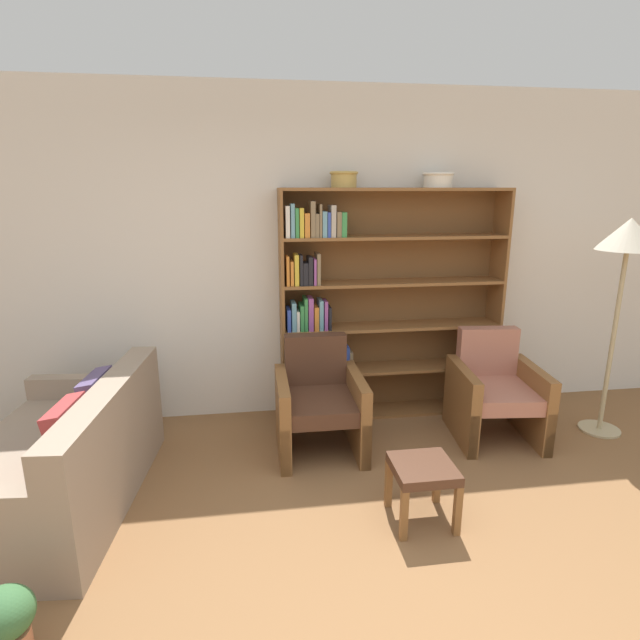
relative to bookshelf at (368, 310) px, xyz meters
name	(u,v)px	position (x,y,z in m)	size (l,w,h in m)	color
wall_back	(323,257)	(-0.37, 0.18, 0.43)	(12.00, 0.06, 2.75)	silver
bookshelf	(368,310)	(0.00, 0.00, 0.00)	(1.89, 0.30, 1.95)	brown
bowl_slate	(344,178)	(-0.23, -0.01, 1.08)	(0.23, 0.23, 0.12)	tan
bowl_cream	(438,179)	(0.55, -0.01, 1.07)	(0.25, 0.25, 0.12)	silver
couch	(61,463)	(-2.20, -1.04, -0.66)	(1.09, 1.68, 0.78)	gray
armchair_leather	(319,402)	(-0.50, -0.56, -0.57)	(0.65, 0.69, 0.84)	brown
armchair_cushioned	(495,391)	(0.91, -0.56, -0.57)	(0.71, 0.74, 0.84)	brown
floor_lamp	(628,246)	(1.84, -0.62, 0.58)	(0.46, 0.46, 1.73)	tan
footstool	(423,474)	(-0.02, -1.52, -0.64)	(0.36, 0.36, 0.37)	brown
potted_plant	(4,623)	(-2.05, -2.17, -0.75)	(0.25, 0.25, 0.34)	#B7704C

